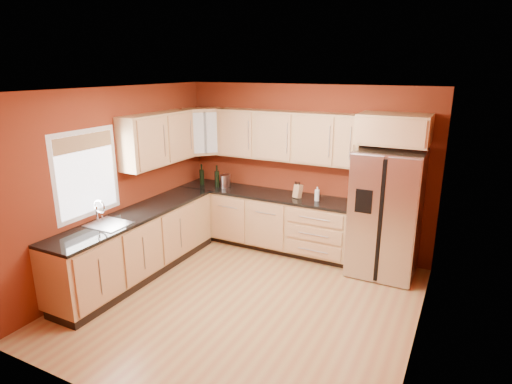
% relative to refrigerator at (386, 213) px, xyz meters
% --- Properties ---
extents(floor, '(4.00, 4.00, 0.00)m').
position_rel_refrigerator_xyz_m(floor, '(-1.35, -1.62, -0.89)').
color(floor, '#A76C40').
rests_on(floor, ground).
extents(ceiling, '(4.00, 4.00, 0.00)m').
position_rel_refrigerator_xyz_m(ceiling, '(-1.35, -1.62, 1.71)').
color(ceiling, silver).
rests_on(ceiling, wall_back).
extents(wall_back, '(4.00, 0.04, 2.60)m').
position_rel_refrigerator_xyz_m(wall_back, '(-1.35, 0.38, 0.41)').
color(wall_back, maroon).
rests_on(wall_back, floor).
extents(wall_front, '(4.00, 0.04, 2.60)m').
position_rel_refrigerator_xyz_m(wall_front, '(-1.35, -3.62, 0.41)').
color(wall_front, maroon).
rests_on(wall_front, floor).
extents(wall_left, '(0.04, 4.00, 2.60)m').
position_rel_refrigerator_xyz_m(wall_left, '(-3.35, -1.62, 0.41)').
color(wall_left, maroon).
rests_on(wall_left, floor).
extents(wall_right, '(0.04, 4.00, 2.60)m').
position_rel_refrigerator_xyz_m(wall_right, '(0.65, -1.62, 0.41)').
color(wall_right, maroon).
rests_on(wall_right, floor).
extents(base_cabinets_back, '(2.90, 0.60, 0.88)m').
position_rel_refrigerator_xyz_m(base_cabinets_back, '(-1.90, 0.07, -0.45)').
color(base_cabinets_back, tan).
rests_on(base_cabinets_back, floor).
extents(base_cabinets_left, '(0.60, 2.80, 0.88)m').
position_rel_refrigerator_xyz_m(base_cabinets_left, '(-3.05, -1.62, -0.45)').
color(base_cabinets_left, tan).
rests_on(base_cabinets_left, floor).
extents(countertop_back, '(2.90, 0.62, 0.04)m').
position_rel_refrigerator_xyz_m(countertop_back, '(-1.90, 0.06, 0.01)').
color(countertop_back, black).
rests_on(countertop_back, base_cabinets_back).
extents(countertop_left, '(0.62, 2.80, 0.04)m').
position_rel_refrigerator_xyz_m(countertop_left, '(-3.04, -1.62, 0.01)').
color(countertop_left, black).
rests_on(countertop_left, base_cabinets_left).
extents(upper_cabinets_back, '(2.30, 0.33, 0.75)m').
position_rel_refrigerator_xyz_m(upper_cabinets_back, '(-1.60, 0.21, 0.94)').
color(upper_cabinets_back, tan).
rests_on(upper_cabinets_back, wall_back).
extents(upper_cabinets_left, '(0.33, 1.35, 0.75)m').
position_rel_refrigerator_xyz_m(upper_cabinets_left, '(-3.19, -0.90, 0.94)').
color(upper_cabinets_left, tan).
rests_on(upper_cabinets_left, wall_left).
extents(corner_upper_cabinet, '(0.67, 0.67, 0.75)m').
position_rel_refrigerator_xyz_m(corner_upper_cabinet, '(-3.02, 0.04, 0.94)').
color(corner_upper_cabinet, tan).
rests_on(corner_upper_cabinet, wall_back).
extents(over_fridge_cabinet, '(0.92, 0.60, 0.40)m').
position_rel_refrigerator_xyz_m(over_fridge_cabinet, '(0.00, 0.07, 1.16)').
color(over_fridge_cabinet, tan).
rests_on(over_fridge_cabinet, wall_back).
extents(refrigerator, '(0.90, 0.75, 1.78)m').
position_rel_refrigerator_xyz_m(refrigerator, '(0.00, 0.00, 0.00)').
color(refrigerator, '#A6A6AB').
rests_on(refrigerator, floor).
extents(window, '(0.03, 0.90, 1.00)m').
position_rel_refrigerator_xyz_m(window, '(-3.33, -2.12, 0.66)').
color(window, white).
rests_on(window, wall_left).
extents(sink_faucet, '(0.50, 0.42, 0.30)m').
position_rel_refrigerator_xyz_m(sink_faucet, '(-3.04, -2.12, 0.18)').
color(sink_faucet, silver).
rests_on(sink_faucet, countertop_left).
extents(canister_left, '(0.17, 0.17, 0.21)m').
position_rel_refrigerator_xyz_m(canister_left, '(-2.63, 0.12, 0.13)').
color(canister_left, '#A6A6AB').
rests_on(canister_left, countertop_back).
extents(canister_right, '(0.15, 0.15, 0.21)m').
position_rel_refrigerator_xyz_m(canister_right, '(-2.63, 0.03, 0.14)').
color(canister_right, '#A6A6AB').
rests_on(canister_right, countertop_back).
extents(wine_bottle_a, '(0.09, 0.09, 0.35)m').
position_rel_refrigerator_xyz_m(wine_bottle_a, '(-3.07, 0.03, 0.21)').
color(wine_bottle_a, black).
rests_on(wine_bottle_a, countertop_back).
extents(wine_bottle_b, '(0.10, 0.10, 0.36)m').
position_rel_refrigerator_xyz_m(wine_bottle_b, '(-2.76, 0.03, 0.21)').
color(wine_bottle_b, black).
rests_on(wine_bottle_b, countertop_back).
extents(knife_block, '(0.13, 0.12, 0.21)m').
position_rel_refrigerator_xyz_m(knife_block, '(-1.33, 0.05, 0.13)').
color(knife_block, tan).
rests_on(knife_block, countertop_back).
extents(soap_dispenser, '(0.08, 0.08, 0.21)m').
position_rel_refrigerator_xyz_m(soap_dispenser, '(-1.02, 0.04, 0.14)').
color(soap_dispenser, white).
rests_on(soap_dispenser, countertop_back).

